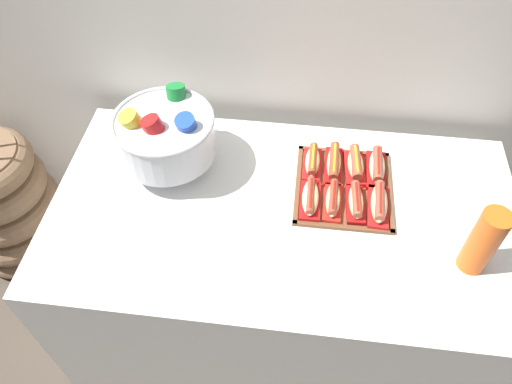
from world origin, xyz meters
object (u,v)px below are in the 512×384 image
(hot_dog_5, at_px, (334,164))
(hot_dog_1, at_px, (333,200))
(serving_tray, at_px, (343,188))
(floor_vase, at_px, (7,205))
(hot_dog_2, at_px, (356,202))
(cup_stack, at_px, (483,242))
(hot_dog_0, at_px, (310,198))
(hot_dog_7, at_px, (377,167))
(hot_dog_6, at_px, (355,165))
(hot_dog_3, at_px, (379,204))
(buffet_table, at_px, (280,268))
(hot_dog_4, at_px, (312,162))
(punch_bowl, at_px, (165,135))

(hot_dog_5, bearing_deg, hot_dog_1, -89.70)
(serving_tray, bearing_deg, hot_dog_1, -114.15)
(floor_vase, height_order, hot_dog_5, floor_vase)
(hot_dog_2, distance_m, cup_stack, 0.40)
(hot_dog_0, relative_size, hot_dog_7, 0.94)
(floor_vase, xyz_separation_m, hot_dog_5, (1.43, -0.04, 0.50))
(hot_dog_1, bearing_deg, hot_dog_6, 65.85)
(hot_dog_7, height_order, cup_stack, cup_stack)
(hot_dog_3, bearing_deg, buffet_table, -173.18)
(hot_dog_1, bearing_deg, hot_dog_4, 114.74)
(hot_dog_7, bearing_deg, hot_dog_2, -114.15)
(hot_dog_7, distance_m, punch_bowl, 0.74)
(hot_dog_1, xyz_separation_m, hot_dog_4, (-0.08, 0.16, 0.00))
(punch_bowl, bearing_deg, buffet_table, -20.45)
(hot_dog_6, bearing_deg, hot_dog_7, 0.30)
(floor_vase, bearing_deg, hot_dog_4, -1.52)
(hot_dog_6, xyz_separation_m, hot_dog_7, (0.07, 0.00, -0.00))
(buffet_table, distance_m, cup_stack, 0.77)
(floor_vase, distance_m, hot_dog_1, 1.52)
(buffet_table, distance_m, hot_dog_3, 0.51)
(hot_dog_2, xyz_separation_m, hot_dog_7, (0.07, 0.17, 0.00))
(hot_dog_0, bearing_deg, punch_bowl, 166.47)
(buffet_table, bearing_deg, hot_dog_5, 51.92)
(serving_tray, xyz_separation_m, hot_dog_4, (-0.11, 0.08, 0.03))
(buffet_table, xyz_separation_m, hot_dog_5, (0.16, 0.20, 0.40))
(hot_dog_1, bearing_deg, cup_stack, -22.57)
(hot_dog_0, height_order, cup_stack, cup_stack)
(hot_dog_5, xyz_separation_m, hot_dog_7, (0.15, 0.00, 0.00))
(hot_dog_0, height_order, hot_dog_5, hot_dog_5)
(hot_dog_5, relative_size, hot_dog_7, 1.02)
(hot_dog_2, distance_m, hot_dog_7, 0.18)
(buffet_table, height_order, hot_dog_7, hot_dog_7)
(hot_dog_4, height_order, hot_dog_6, hot_dog_6)
(hot_dog_1, xyz_separation_m, hot_dog_2, (0.07, 0.00, 0.00))
(hot_dog_2, distance_m, hot_dog_3, 0.08)
(serving_tray, relative_size, hot_dog_4, 2.32)
(buffet_table, bearing_deg, hot_dog_3, 6.82)
(hot_dog_4, bearing_deg, hot_dog_5, 0.30)
(hot_dog_1, relative_size, hot_dog_2, 1.04)
(hot_dog_6, distance_m, punch_bowl, 0.67)
(hot_dog_0, relative_size, hot_dog_2, 1.06)
(buffet_table, height_order, hot_dog_2, hot_dog_2)
(serving_tray, bearing_deg, hot_dog_5, 114.74)
(hot_dog_2, relative_size, cup_stack, 0.65)
(hot_dog_5, bearing_deg, hot_dog_0, -114.15)
(hot_dog_4, bearing_deg, hot_dog_2, -47.43)
(floor_vase, height_order, hot_dog_7, floor_vase)
(floor_vase, xyz_separation_m, hot_dog_7, (1.58, -0.03, 0.50))
(floor_vase, distance_m, hot_dog_4, 1.44)
(buffet_table, bearing_deg, hot_dog_0, 23.17)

